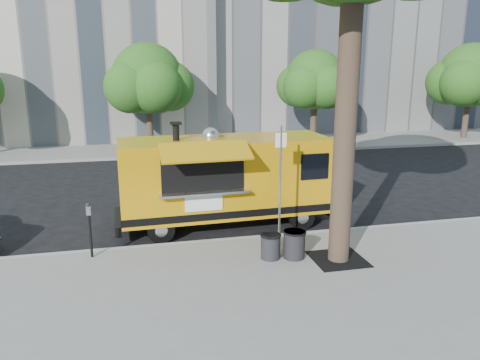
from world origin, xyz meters
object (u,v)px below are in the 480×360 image
at_px(far_tree_d, 471,75).
at_px(parking_meter, 90,224).
at_px(far_tree_b, 148,79).
at_px(trash_bin_right, 294,243).
at_px(trash_bin_left, 271,245).
at_px(sign_post, 280,179).
at_px(far_tree_c, 315,80).
at_px(food_truck, 224,178).

bearing_deg(far_tree_d, parking_meter, -146.40).
bearing_deg(far_tree_b, trash_bin_right, -80.16).
relative_size(far_tree_d, trash_bin_right, 8.54).
bearing_deg(far_tree_d, trash_bin_right, -137.38).
bearing_deg(parking_meter, trash_bin_left, -14.09).
relative_size(far_tree_b, parking_meter, 4.12).
relative_size(far_tree_b, sign_post, 1.83).
relative_size(far_tree_b, far_tree_c, 1.06).
bearing_deg(far_tree_c, sign_post, -114.81).
bearing_deg(far_tree_b, trash_bin_left, -82.15).
distance_m(far_tree_c, trash_bin_right, 16.49).
distance_m(far_tree_b, far_tree_d, 19.00).
xyz_separation_m(far_tree_d, sign_post, (-16.45, -14.15, -2.04)).
xyz_separation_m(far_tree_b, far_tree_c, (9.00, -0.30, -0.12)).
distance_m(sign_post, trash_bin_left, 1.68).
bearing_deg(parking_meter, sign_post, -2.52).
xyz_separation_m(parking_meter, trash_bin_left, (4.08, -1.02, -0.51)).
xyz_separation_m(far_tree_b, food_truck, (1.55, -12.23, -2.41)).
height_order(sign_post, trash_bin_left, sign_post).
relative_size(far_tree_c, trash_bin_right, 7.88).
distance_m(trash_bin_left, trash_bin_right, 0.56).
distance_m(sign_post, food_truck, 2.29).
height_order(far_tree_b, trash_bin_right, far_tree_b).
distance_m(far_tree_d, trash_bin_left, 22.85).
xyz_separation_m(far_tree_b, far_tree_d, (19.00, -0.10, 0.06)).
relative_size(parking_meter, food_truck, 0.21).
xyz_separation_m(sign_post, trash_bin_right, (0.08, -0.91, -1.35)).
bearing_deg(far_tree_c, far_tree_b, 178.09).
height_order(far_tree_c, sign_post, far_tree_c).
bearing_deg(parking_meter, far_tree_d, 33.60).
xyz_separation_m(far_tree_c, sign_post, (-6.45, -13.95, -1.87)).
height_order(far_tree_c, trash_bin_left, far_tree_c).
relative_size(far_tree_c, food_truck, 0.83).
xyz_separation_m(sign_post, trash_bin_left, (-0.47, -0.82, -1.38)).
distance_m(far_tree_d, sign_post, 21.79).
height_order(far_tree_b, sign_post, far_tree_b).
height_order(far_tree_c, parking_meter, far_tree_c).
relative_size(far_tree_d, food_truck, 0.90).
relative_size(sign_post, trash_bin_right, 4.54).
height_order(far_tree_c, food_truck, far_tree_c).
bearing_deg(trash_bin_left, food_truck, 100.53).
distance_m(far_tree_b, far_tree_c, 9.01).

